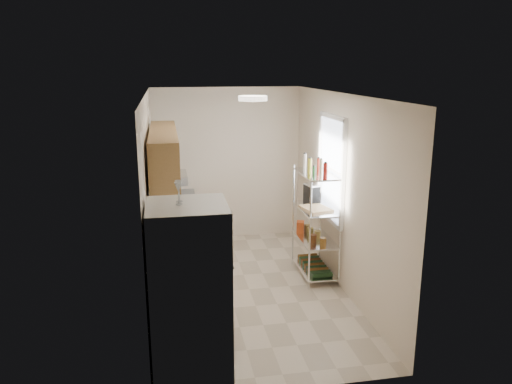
{
  "coord_description": "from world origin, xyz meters",
  "views": [
    {
      "loc": [
        -1.03,
        -6.13,
        2.94
      ],
      "look_at": [
        0.14,
        0.25,
        1.29
      ],
      "focal_mm": 35.0,
      "sensor_mm": 36.0,
      "label": 1
    }
  ],
  "objects_px": {
    "refrigerator": "(190,295)",
    "espresso_machine": "(312,194)",
    "cutting_board": "(316,208)",
    "frying_pan_large": "(171,207)",
    "rice_cooker": "(179,215)"
  },
  "relations": [
    {
      "from": "refrigerator",
      "to": "rice_cooker",
      "type": "bearing_deg",
      "value": 90.58
    },
    {
      "from": "cutting_board",
      "to": "refrigerator",
      "type": "bearing_deg",
      "value": -131.72
    },
    {
      "from": "cutting_board",
      "to": "frying_pan_large",
      "type": "bearing_deg",
      "value": 158.37
    },
    {
      "from": "frying_pan_large",
      "to": "espresso_machine",
      "type": "relative_size",
      "value": 1.0
    },
    {
      "from": "refrigerator",
      "to": "rice_cooker",
      "type": "xyz_separation_m",
      "value": [
        -0.02,
        2.16,
        0.13
      ]
    },
    {
      "from": "rice_cooker",
      "to": "refrigerator",
      "type": "bearing_deg",
      "value": -89.42
    },
    {
      "from": "frying_pan_large",
      "to": "refrigerator",
      "type": "bearing_deg",
      "value": -72.04
    },
    {
      "from": "refrigerator",
      "to": "espresso_machine",
      "type": "xyz_separation_m",
      "value": [
        1.88,
        2.39,
        0.28
      ]
    },
    {
      "from": "rice_cooker",
      "to": "cutting_board",
      "type": "xyz_separation_m",
      "value": [
        1.87,
        -0.09,
        0.02
      ]
    },
    {
      "from": "rice_cooker",
      "to": "frying_pan_large",
      "type": "xyz_separation_m",
      "value": [
        -0.1,
        0.7,
        -0.08
      ]
    },
    {
      "from": "refrigerator",
      "to": "cutting_board",
      "type": "bearing_deg",
      "value": 48.28
    },
    {
      "from": "refrigerator",
      "to": "espresso_machine",
      "type": "distance_m",
      "value": 3.06
    },
    {
      "from": "frying_pan_large",
      "to": "cutting_board",
      "type": "relative_size",
      "value": 0.67
    },
    {
      "from": "rice_cooker",
      "to": "cutting_board",
      "type": "height_order",
      "value": "rice_cooker"
    },
    {
      "from": "refrigerator",
      "to": "espresso_machine",
      "type": "bearing_deg",
      "value": 51.85
    }
  ]
}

